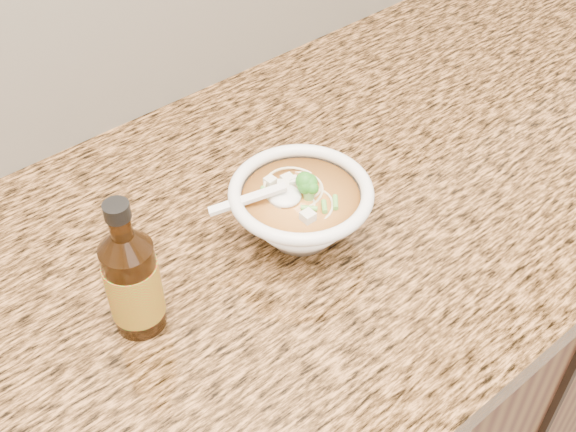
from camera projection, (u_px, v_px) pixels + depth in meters
counter_slab at (107, 331)px, 0.82m from camera, size 4.00×0.68×0.04m
soup_bowl at (301, 211)px, 0.87m from camera, size 0.19×0.17×0.10m
hot_sauce_bottle at (133, 281)px, 0.76m from camera, size 0.07×0.07×0.18m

